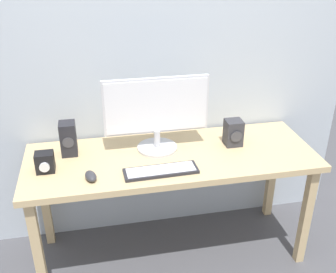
{
  "coord_description": "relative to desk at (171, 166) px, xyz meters",
  "views": [
    {
      "loc": [
        -0.42,
        -1.98,
        1.86
      ],
      "look_at": [
        -0.02,
        0.0,
        0.84
      ],
      "focal_mm": 43.04,
      "sensor_mm": 36.0,
      "label": 1
    }
  ],
  "objects": [
    {
      "name": "desk",
      "position": [
        0.0,
        0.0,
        0.0
      ],
      "size": [
        1.67,
        0.6,
        0.72
      ],
      "color": "tan",
      "rests_on": "ground_plane"
    },
    {
      "name": "mouse",
      "position": [
        -0.46,
        -0.17,
        0.09
      ],
      "size": [
        0.08,
        0.11,
        0.04
      ],
      "primitive_type": "ellipsoid",
      "rotation": [
        0.0,
        0.0,
        0.24
      ],
      "color": "#333338",
      "rests_on": "desk"
    },
    {
      "name": "speaker_left",
      "position": [
        -0.57,
        0.13,
        0.17
      ],
      "size": [
        0.09,
        0.1,
        0.2
      ],
      "color": "#232328",
      "rests_on": "desk"
    },
    {
      "name": "keyboard_primary",
      "position": [
        -0.09,
        -0.18,
        0.08
      ],
      "size": [
        0.4,
        0.13,
        0.02
      ],
      "color": "#232328",
      "rests_on": "desk"
    },
    {
      "name": "speaker_right",
      "position": [
        0.39,
        0.05,
        0.15
      ],
      "size": [
        0.1,
        0.1,
        0.16
      ],
      "color": "#333338",
      "rests_on": "desk"
    },
    {
      "name": "wall_back",
      "position": [
        0.0,
        0.34,
        0.86
      ],
      "size": [
        2.45,
        0.04,
        3.0
      ],
      "primitive_type": "cube",
      "color": "#B2BCC6",
      "rests_on": "ground_plane"
    },
    {
      "name": "ground_plane",
      "position": [
        0.0,
        0.0,
        -0.64
      ],
      "size": [
        6.0,
        6.0,
        0.0
      ],
      "primitive_type": "plane",
      "color": "#4C4C51"
    },
    {
      "name": "monitor",
      "position": [
        -0.07,
        0.1,
        0.31
      ],
      "size": [
        0.6,
        0.23,
        0.44
      ],
      "color": "silver",
      "rests_on": "desk"
    },
    {
      "name": "audio_controller",
      "position": [
        -0.7,
        -0.04,
        0.13
      ],
      "size": [
        0.1,
        0.09,
        0.11
      ],
      "color": "black",
      "rests_on": "desk"
    }
  ]
}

